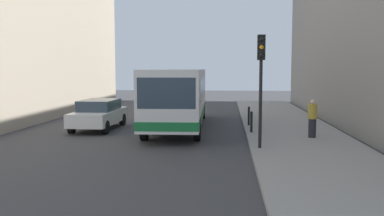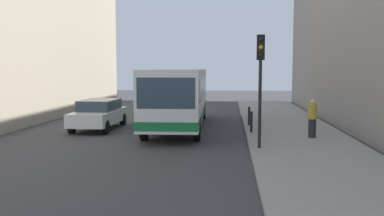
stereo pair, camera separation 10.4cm
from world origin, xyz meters
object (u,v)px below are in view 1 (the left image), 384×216
object	(u,v)px
car_beside_bus	(99,114)
pedestrian_near_signal	(312,119)
bollard_mid	(249,116)
bollard_near	(251,122)
traffic_light	(261,70)
bus	(179,94)

from	to	relation	value
car_beside_bus	pedestrian_near_signal	bearing A→B (deg)	166.26
car_beside_bus	bollard_mid	xyz separation A→B (m)	(7.53, 1.03, -0.16)
bollard_near	bollard_mid	world-z (taller)	same
traffic_light	pedestrian_near_signal	xyz separation A→B (m)	(2.37, 2.55, -2.06)
bus	traffic_light	xyz separation A→B (m)	(3.71, -6.16, 1.28)
car_beside_bus	bollard_near	bearing A→B (deg)	170.47
car_beside_bus	pedestrian_near_signal	world-z (taller)	pedestrian_near_signal
bus	car_beside_bus	world-z (taller)	bus
traffic_light	bollard_near	size ratio (longest dim) A/B	4.32
car_beside_bus	traffic_light	xyz separation A→B (m)	(7.63, -5.15, 2.22)
traffic_light	bollard_near	bearing A→B (deg)	91.52
pedestrian_near_signal	bollard_mid	bearing A→B (deg)	135.65
car_beside_bus	bollard_near	xyz separation A→B (m)	(7.53, -1.38, -0.16)
bus	pedestrian_near_signal	distance (m)	7.12
bollard_mid	bus	bearing A→B (deg)	-179.69
bollard_mid	bollard_near	bearing A→B (deg)	-90.00
bus	bollard_near	xyz separation A→B (m)	(3.61, -2.38, -1.10)
bollard_mid	car_beside_bus	bearing A→B (deg)	-172.23
bollard_mid	traffic_light	bearing A→B (deg)	-89.07
bollard_near	bollard_mid	size ratio (longest dim) A/B	1.00
traffic_light	bollard_mid	size ratio (longest dim) A/B	4.32
pedestrian_near_signal	bollard_near	bearing A→B (deg)	165.04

